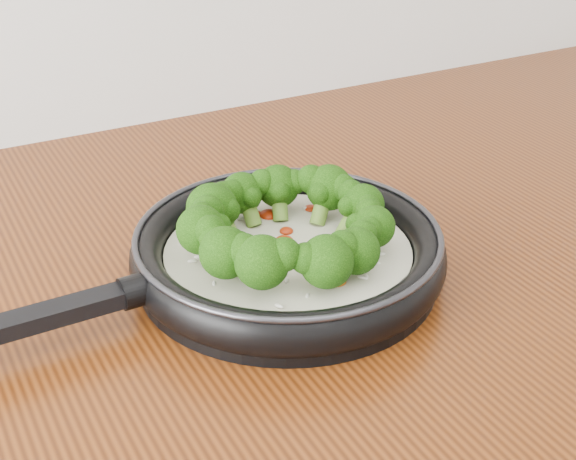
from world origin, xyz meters
TOP-DOWN VIEW (x-y plane):
  - skillet at (-0.08, 1.05)m, footprint 0.46×0.30m

SIDE VIEW (x-z plane):
  - skillet at x=-0.08m, z-range 0.89..0.97m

